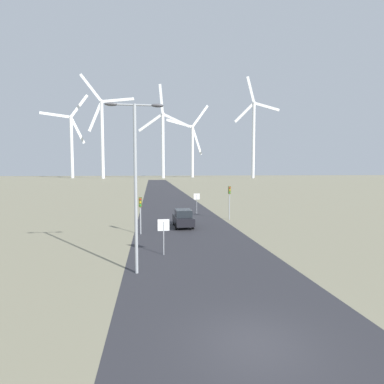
# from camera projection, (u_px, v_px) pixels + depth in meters

# --- Properties ---
(ground_plane) EXTENTS (600.00, 600.00, 0.00)m
(ground_plane) POSITION_uv_depth(u_px,v_px,m) (254.00, 343.00, 10.11)
(ground_plane) COLOR gray
(road_surface) EXTENTS (10.00, 240.00, 0.01)m
(road_surface) POSITION_uv_depth(u_px,v_px,m) (169.00, 200.00, 57.53)
(road_surface) COLOR #2D2D33
(road_surface) RESTS_ON ground
(streetlamp) EXTENTS (3.19, 0.32, 9.50)m
(streetlamp) POSITION_uv_depth(u_px,v_px,m) (135.00, 167.00, 16.56)
(streetlamp) COLOR #93999E
(streetlamp) RESTS_ON ground
(stop_sign_near) EXTENTS (0.81, 0.07, 2.49)m
(stop_sign_near) POSITION_uv_depth(u_px,v_px,m) (164.00, 230.00, 20.50)
(stop_sign_near) COLOR #93999E
(stop_sign_near) RESTS_ON ground
(stop_sign_far) EXTENTS (0.81, 0.07, 2.71)m
(stop_sign_far) POSITION_uv_depth(u_px,v_px,m) (197.00, 200.00, 40.02)
(stop_sign_far) COLOR #93999E
(stop_sign_far) RESTS_ON ground
(traffic_light_post_near_left) EXTENTS (0.28, 0.34, 3.39)m
(traffic_light_post_near_left) POSITION_uv_depth(u_px,v_px,m) (140.00, 207.00, 27.08)
(traffic_light_post_near_left) COLOR #93999E
(traffic_light_post_near_left) RESTS_ON ground
(traffic_light_post_near_right) EXTENTS (0.28, 0.34, 3.95)m
(traffic_light_post_near_right) POSITION_uv_depth(u_px,v_px,m) (229.00, 195.00, 35.15)
(traffic_light_post_near_right) COLOR #93999E
(traffic_light_post_near_right) RESTS_ON ground
(car_approaching) EXTENTS (1.92, 4.15, 1.83)m
(car_approaching) POSITION_uv_depth(u_px,v_px,m) (183.00, 218.00, 30.62)
(car_approaching) COLOR black
(car_approaching) RESTS_ON ground
(wind_turbine_far_left) EXTENTS (31.23, 8.50, 60.09)m
(wind_turbine_far_left) POSITION_uv_depth(u_px,v_px,m) (72.00, 140.00, 213.15)
(wind_turbine_far_left) COLOR silver
(wind_turbine_far_left) RESTS_ON ground
(wind_turbine_left) EXTENTS (35.49, 2.60, 69.65)m
(wind_turbine_left) POSITION_uv_depth(u_px,v_px,m) (102.00, 132.00, 202.77)
(wind_turbine_left) COLOR silver
(wind_turbine_left) RESTS_ON ground
(wind_turbine_center) EXTENTS (35.94, 5.62, 65.47)m
(wind_turbine_center) POSITION_uv_depth(u_px,v_px,m) (163.00, 138.00, 210.49)
(wind_turbine_center) COLOR silver
(wind_turbine_center) RESTS_ON ground
(wind_turbine_right) EXTENTS (34.79, 15.95, 57.83)m
(wind_turbine_right) POSITION_uv_depth(u_px,v_px,m) (192.00, 145.00, 234.51)
(wind_turbine_right) COLOR silver
(wind_turbine_right) RESTS_ON ground
(wind_turbine_far_right) EXTENTS (32.16, 3.82, 71.33)m
(wind_turbine_far_right) POSITION_uv_depth(u_px,v_px,m) (254.00, 133.00, 212.32)
(wind_turbine_far_right) COLOR silver
(wind_turbine_far_right) RESTS_ON ground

